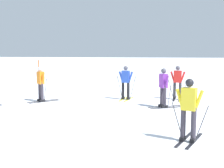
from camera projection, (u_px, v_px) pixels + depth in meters
ground_plane at (54, 123)px, 9.73m from camera, size 120.00×120.00×0.00m
far_snow_ridge at (127, 68)px, 28.00m from camera, size 80.00×9.88×1.75m
skier_blue at (126, 82)px, 14.45m from camera, size 0.99×1.64×1.71m
skier_red at (178, 82)px, 14.49m from camera, size 1.00×1.63×1.71m
skier_orange at (41, 83)px, 13.85m from camera, size 1.35×1.43×1.71m
skier_purple at (164, 87)px, 12.39m from camera, size 1.58×1.08×1.71m
skier_yellow at (189, 108)px, 7.64m from camera, size 0.95×1.63×1.71m
trail_marker_pole at (39, 76)px, 17.46m from camera, size 0.06×0.06×1.91m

